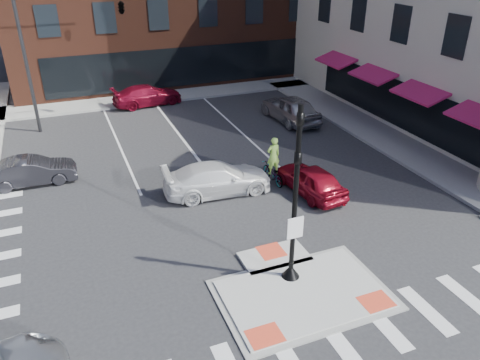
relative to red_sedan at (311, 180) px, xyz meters
name	(u,v)px	position (x,y,z in m)	size (l,w,h in m)	color
ground	(296,286)	(-3.60, -5.42, -0.66)	(120.00, 120.00, 0.00)	#28282B
refuge_island	(300,290)	(-3.60, -5.68, -0.61)	(5.40, 4.65, 0.13)	gray
sidewalk_e	(380,134)	(7.20, 4.58, -0.58)	(3.00, 24.00, 0.15)	gray
sidewalk_n	(191,93)	(-0.60, 16.58, -0.58)	(26.00, 3.00, 0.15)	gray
signal_pole	(294,219)	(-3.60, -5.03, 1.70)	(0.60, 0.60, 5.98)	black
mast_arm_signal	(96,18)	(-7.07, 12.58, 5.55)	(6.10, 2.24, 8.00)	black
red_sedan	(311,180)	(0.00, 0.00, 0.00)	(1.55, 3.85, 1.31)	maroon
white_pickup	(218,178)	(-3.83, 1.58, 0.04)	(1.96, 4.81, 1.40)	white
bg_car_dark	(32,171)	(-11.48, 5.58, -0.02)	(1.35, 3.88, 1.28)	#28282D
bg_car_silver	(290,108)	(3.46, 8.67, 0.17)	(1.95, 4.85, 1.65)	#9E9FA4
bg_car_red	(147,95)	(-4.11, 15.18, 0.02)	(1.91, 4.69, 1.36)	maroon
cyclist	(273,167)	(-1.12, 1.58, 0.10)	(0.73, 1.81, 2.24)	#3F3F44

